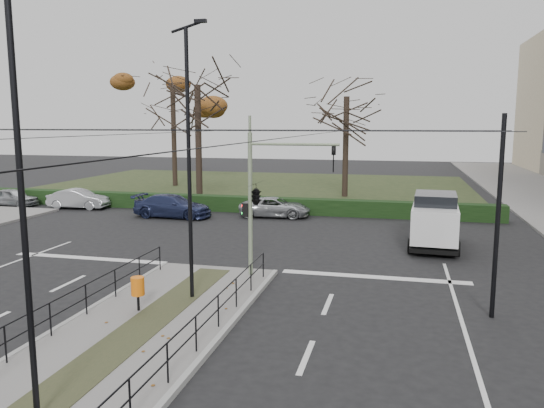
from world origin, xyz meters
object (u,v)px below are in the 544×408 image
Objects in this scene: parked_car_third at (173,206)px; rust_tree at (173,89)px; streetlamp_median_far at (190,162)px; parked_car_fourth at (275,207)px; bare_tree_near at (197,94)px; bare_tree_center at (347,104)px; litter_bin at (138,287)px; parked_car_second at (78,199)px; parked_car_first at (13,197)px; traffic_light at (258,193)px; streetlamp_median_near at (23,206)px; white_van at (435,219)px.

parked_car_third is 0.42× the size of rust_tree.
streetlamp_median_far reaches higher than parked_car_fourth.
streetlamp_median_far is 16.42m from parked_car_third.
bare_tree_center is at bearing 34.56° from bare_tree_near.
litter_bin is 0.21× the size of parked_car_third.
streetlamp_median_far is 1.99× the size of parked_car_fourth.
parked_car_second reaches higher than litter_bin.
parked_car_first is 0.75× the size of parked_car_third.
traffic_light is 22.98m from bare_tree_center.
streetlamp_median_far is 20.65m from bare_tree_near.
streetlamp_median_near is at bearing -152.09° from parked_car_second.
traffic_light is 10.58m from streetlamp_median_near.
litter_bin is 0.13× the size of streetlamp_median_near.
traffic_light is 5.10× the size of litter_bin.
bare_tree_near is (-0.11, 4.79, 7.01)m from parked_car_third.
parked_car_third is at bearing 110.63° from litter_bin.
rust_tree is at bearing 121.96° from bare_tree_near.
traffic_light is at bearing -173.09° from parked_car_fourth.
bare_tree_near is at bearing 148.64° from white_van.
parked_car_fourth is 10.96m from white_van.
white_van is at bearing -42.03° from rust_tree.
white_van is (9.17, 11.34, 0.44)m from litter_bin.
white_van reaches higher than parked_car_second.
parked_car_first is 12.83m from parked_car_third.
parked_car_fourth is 0.40× the size of bare_tree_near.
parked_car_third is (7.60, -1.61, 0.04)m from parked_car_second.
streetlamp_median_near is at bearing -160.83° from parked_car_third.
parked_car_first is 0.33× the size of bare_tree_near.
rust_tree is (-14.95, 26.27, 5.57)m from traffic_light.
streetlamp_median_far is at bearing -115.06° from traffic_light.
rust_tree reaches higher than streetlamp_median_near.
parked_car_fourth is (18.80, 0.05, -0.01)m from parked_car_first.
rust_tree reaches higher than parked_car_third.
rust_tree is 16.32m from bare_tree_center.
traffic_light reaches higher than white_van.
bare_tree_center is at bearing 85.79° from streetlamp_median_near.
streetlamp_median_near reaches higher than parked_car_third.
parked_car_fourth is 20.04m from rust_tree.
parked_car_first is at bearing 86.44° from parked_car_fourth.
bare_tree_near is at bearing -70.99° from parked_car_second.
traffic_light is at bearing -61.87° from bare_tree_near.
rust_tree is at bearing 119.65° from traffic_light.
bare_tree_near is (-6.07, 20.63, 6.83)m from litter_bin.
parked_car_second is at bearing 121.94° from streetlamp_median_near.
parked_car_third is at bearing 126.93° from traffic_light.
bare_tree_near reaches higher than streetlamp_median_near.
parked_car_second is 10.76m from bare_tree_near.
streetlamp_median_near is 30.71m from parked_car_first.
streetlamp_median_far is 0.79× the size of bare_tree_near.
streetlamp_median_near is at bearing -135.91° from parked_car_first.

